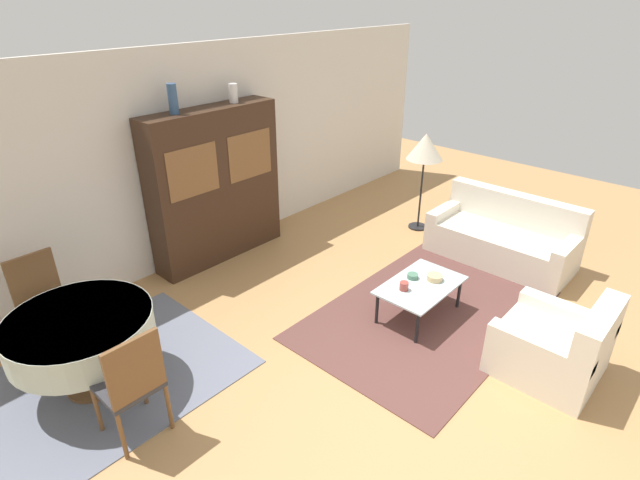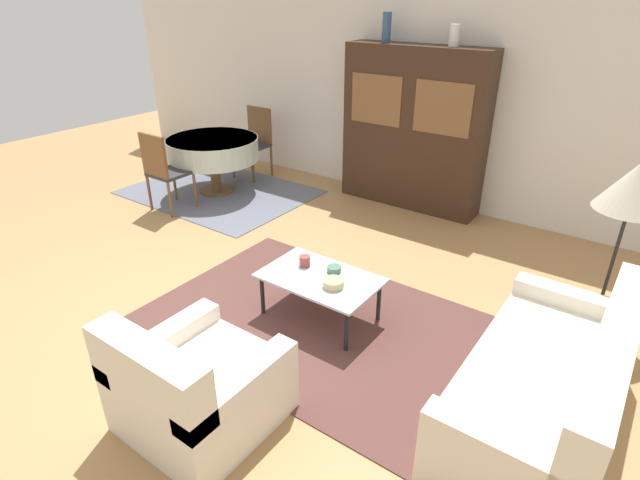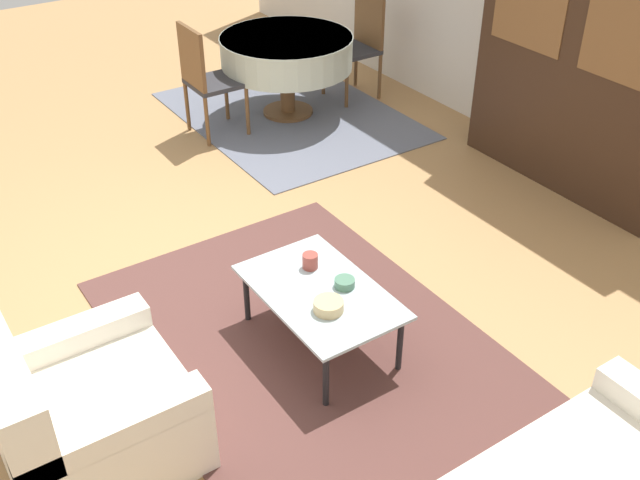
% 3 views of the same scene
% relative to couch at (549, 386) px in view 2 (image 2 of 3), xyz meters
% --- Properties ---
extents(ground_plane, '(14.00, 14.00, 0.00)m').
position_rel_couch_xyz_m(ground_plane, '(-2.82, -0.50, -0.30)').
color(ground_plane, tan).
extents(wall_back, '(10.00, 0.06, 2.70)m').
position_rel_couch_xyz_m(wall_back, '(-2.82, 3.13, 1.05)').
color(wall_back, silver).
rests_on(wall_back, ground_plane).
extents(area_rug, '(2.92, 1.91, 0.01)m').
position_rel_couch_xyz_m(area_rug, '(-1.79, 0.03, -0.30)').
color(area_rug, brown).
rests_on(area_rug, ground_plane).
extents(dining_rug, '(2.45, 1.83, 0.01)m').
position_rel_couch_xyz_m(dining_rug, '(-4.76, 1.69, -0.30)').
color(dining_rug, slate).
rests_on(dining_rug, ground_plane).
extents(couch, '(0.85, 1.82, 0.85)m').
position_rel_couch_xyz_m(couch, '(0.00, 0.00, 0.00)').
color(couch, silver).
rests_on(couch, ground_plane).
extents(armchair, '(0.88, 0.89, 0.82)m').
position_rel_couch_xyz_m(armchair, '(-1.82, -1.32, -0.00)').
color(armchair, silver).
rests_on(armchair, ground_plane).
extents(coffee_table, '(0.99, 0.62, 0.39)m').
position_rel_couch_xyz_m(coffee_table, '(-1.87, 0.10, 0.06)').
color(coffee_table, black).
rests_on(coffee_table, area_rug).
extents(display_cabinet, '(1.82, 0.41, 1.98)m').
position_rel_couch_xyz_m(display_cabinet, '(-2.44, 2.88, 0.69)').
color(display_cabinet, '#382316').
rests_on(display_cabinet, ground_plane).
extents(dining_table, '(1.23, 1.23, 0.76)m').
position_rel_couch_xyz_m(dining_table, '(-4.81, 1.70, 0.31)').
color(dining_table, brown).
rests_on(dining_table, dining_rug).
extents(dining_chair_near, '(0.44, 0.44, 1.01)m').
position_rel_couch_xyz_m(dining_chair_near, '(-4.81, 0.85, 0.27)').
color(dining_chair_near, brown).
rests_on(dining_chair_near, dining_rug).
extents(dining_chair_far, '(0.44, 0.44, 1.01)m').
position_rel_couch_xyz_m(dining_chair_far, '(-4.81, 2.54, 0.27)').
color(dining_chair_far, brown).
rests_on(dining_chair_far, dining_rug).
extents(floor_lamp, '(0.52, 0.52, 1.45)m').
position_rel_couch_xyz_m(floor_lamp, '(0.09, 1.35, 0.93)').
color(floor_lamp, black).
rests_on(floor_lamp, ground_plane).
extents(cup, '(0.09, 0.09, 0.09)m').
position_rel_couch_xyz_m(cup, '(-2.09, 0.18, 0.15)').
color(cup, '#9E4238').
rests_on(cup, coffee_table).
extents(bowl, '(0.17, 0.17, 0.06)m').
position_rel_couch_xyz_m(bowl, '(-1.69, 0.04, 0.13)').
color(bowl, tan).
rests_on(bowl, coffee_table).
extents(bowl_small, '(0.12, 0.12, 0.05)m').
position_rel_couch_xyz_m(bowl_small, '(-1.82, 0.24, 0.13)').
color(bowl_small, '#4C7A60').
rests_on(bowl_small, coffee_table).
extents(vase_tall, '(0.11, 0.11, 0.34)m').
position_rel_couch_xyz_m(vase_tall, '(-2.89, 2.88, 1.85)').
color(vase_tall, '#33517A').
rests_on(vase_tall, display_cabinet).
extents(vase_short, '(0.11, 0.11, 0.23)m').
position_rel_couch_xyz_m(vase_short, '(-2.04, 2.88, 1.80)').
color(vase_short, white).
rests_on(vase_short, display_cabinet).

